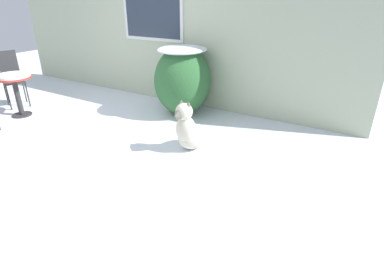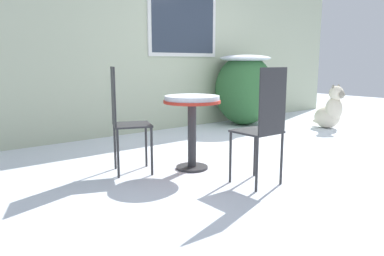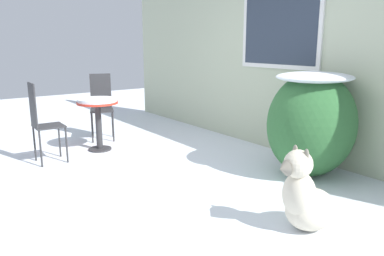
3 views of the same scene
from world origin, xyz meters
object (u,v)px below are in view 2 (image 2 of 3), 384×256
(patio_chair_far_side, at_px, (263,123))
(dog, at_px, (330,112))
(patio_table, at_px, (192,111))
(patio_chair_near_table, at_px, (124,116))

(patio_chair_far_side, xyz_separation_m, dog, (3.20, 1.25, -0.30))
(patio_chair_far_side, bearing_deg, patio_table, -78.47)
(patio_table, bearing_deg, dog, 7.31)
(dog, bearing_deg, patio_chair_far_side, -148.04)
(patio_table, distance_m, dog, 3.39)
(patio_chair_near_table, height_order, dog, patio_chair_near_table)
(patio_chair_far_side, height_order, dog, patio_chair_far_side)
(patio_chair_near_table, bearing_deg, patio_chair_far_side, -123.80)
(patio_table, height_order, patio_chair_far_side, patio_chair_far_side)
(patio_chair_far_side, relative_size, dog, 1.43)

